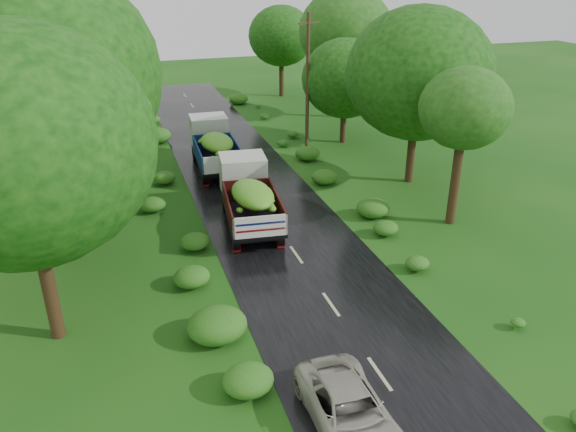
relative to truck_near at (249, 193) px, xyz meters
name	(u,v)px	position (x,y,z in m)	size (l,w,h in m)	color
ground	(379,374)	(1.11, -11.82, -1.54)	(120.00, 120.00, 0.00)	#11480F
road	(321,291)	(1.11, -6.82, -1.53)	(6.50, 80.00, 0.02)	black
road_lines	(312,277)	(1.11, -5.82, -1.52)	(0.12, 69.60, 0.00)	#BFB78C
truck_near	(249,193)	(0.00, 0.00, 0.00)	(2.99, 6.70, 2.73)	black
truck_far	(214,144)	(-0.08, 8.10, 0.00)	(2.57, 6.57, 2.72)	black
car	(350,411)	(-0.69, -13.55, -0.92)	(1.99, 4.31, 1.20)	#B6B0A1
utility_pole	(308,81)	(6.61, 10.21, 2.90)	(1.47, 0.56, 8.64)	#382616
trees_left	(43,58)	(-8.84, 9.97, 5.13)	(6.12, 34.99, 9.67)	black
trees_right	(355,57)	(10.24, 11.03, 4.08)	(6.22, 31.52, 8.25)	black
shrubs	(259,196)	(1.11, 2.18, -1.19)	(11.90, 44.00, 0.70)	#216317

